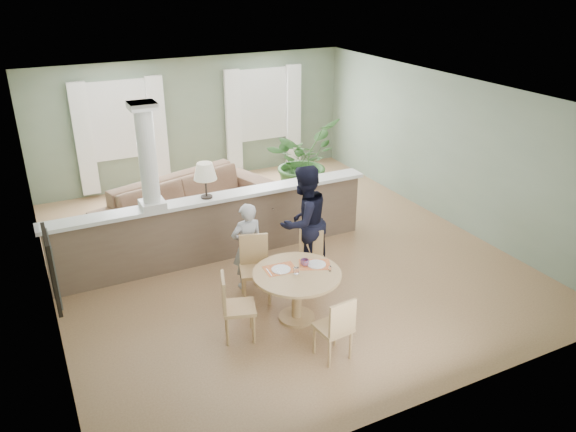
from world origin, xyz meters
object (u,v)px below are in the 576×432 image
child_person (247,246)px  houseplant (302,161)px  sofa (190,207)px  chair_side (233,304)px  chair_far_boy (255,265)px  man_person (304,222)px  chair_near (337,326)px  chair_far_man (310,256)px  dining_table (297,282)px

child_person → houseplant: bearing=-131.8°
sofa → chair_side: sofa is taller
sofa → child_person: 2.26m
sofa → chair_far_boy: 2.57m
child_person → man_person: (0.92, -0.03, 0.22)m
chair_far_boy → child_person: bearing=103.8°
chair_near → man_person: (0.63, 2.04, 0.41)m
chair_far_boy → child_person: child_person is taller
chair_near → child_person: 2.10m
chair_far_man → chair_side: bearing=-117.0°
houseplant → chair_near: size_ratio=1.88×
child_person → sofa: bearing=-86.9°
dining_table → child_person: bearing=103.9°
chair_far_boy → chair_side: bearing=-111.8°
child_person → chair_far_man: bearing=157.2°
sofa → man_person: (1.09, -2.28, 0.41)m
chair_side → sofa: bearing=9.0°
sofa → chair_near: size_ratio=3.81×
sofa → chair_far_man: sofa is taller
dining_table → chair_far_boy: (-0.29, 0.76, -0.05)m
chair_far_boy → chair_far_man: (0.89, -0.02, -0.06)m
sofa → houseplant: (2.53, 0.52, 0.33)m
chair_side → child_person: 1.30m
chair_far_boy → chair_near: (0.31, -1.75, -0.05)m
sofa → chair_far_man: size_ratio=3.90×
chair_far_man → man_person: size_ratio=0.48×
chair_far_man → child_person: bearing=-165.1°
dining_table → chair_far_boy: 0.81m
man_person → dining_table: bearing=42.0°
chair_far_boy → houseplant: bearing=69.7°
sofa → chair_side: bearing=-115.7°
chair_far_man → man_person: (0.05, 0.31, 0.42)m
houseplant → man_person: size_ratio=0.92×
sofa → chair_side: size_ratio=3.62×
dining_table → child_person: 1.11m
dining_table → chair_far_man: size_ratio=1.40×
child_person → man_person: size_ratio=0.76×
chair_side → man_person: 1.95m
chair_far_boy → man_person: man_person is taller
houseplant → man_person: 3.15m
houseplant → man_person: man_person is taller
man_person → sofa: bearing=-80.4°
chair_side → chair_far_boy: bearing=-21.9°
dining_table → man_person: man_person is taller
houseplant → chair_far_man: 3.46m
chair_far_boy → chair_near: chair_far_boy is taller
chair_near → sofa: bearing=-89.2°
chair_side → child_person: size_ratio=0.68×
chair_side → man_person: (1.58, 1.07, 0.39)m
chair_far_man → chair_near: (-0.58, -1.73, 0.01)m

